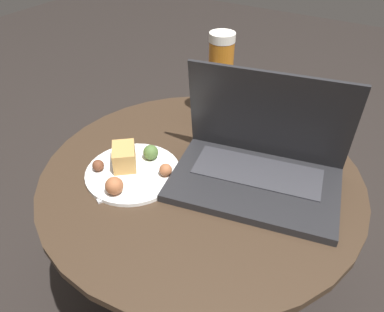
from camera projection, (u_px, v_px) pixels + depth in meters
ground_plane at (199, 293)px, 1.17m from camera, size 6.00×6.00×0.00m
table at (200, 205)px, 0.94m from camera, size 0.75×0.75×0.49m
laptop at (259, 161)px, 0.83m from camera, size 0.40×0.30×0.24m
beer_glass at (220, 78)px, 1.00m from camera, size 0.07×0.07×0.24m
snack_plate at (131, 168)px, 0.86m from camera, size 0.22×0.22×0.06m
fork at (141, 185)px, 0.84m from camera, size 0.10×0.16×0.01m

